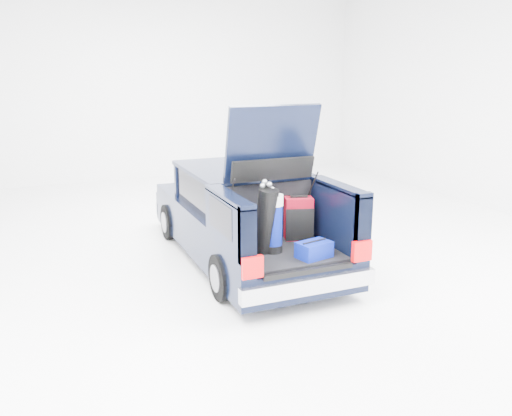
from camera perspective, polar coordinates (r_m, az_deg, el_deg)
name	(u,v)px	position (r m, az deg, el deg)	size (l,w,h in m)	color
ground	(244,258)	(8.61, -1.29, -5.33)	(14.00, 14.00, 0.00)	white
car	(241,216)	(8.50, -1.58, -0.84)	(1.87, 4.65, 2.47)	black
red_suitcase	(299,219)	(7.55, 4.52, -1.12)	(0.43, 0.35, 0.63)	maroon
black_golf_bag	(266,221)	(6.95, 1.05, -1.33)	(0.38, 0.43, 0.96)	black
blue_golf_bag	(273,223)	(6.99, 1.81, -1.57)	(0.31, 0.31, 0.86)	black
blue_duffel	(314,250)	(6.90, 6.14, -4.38)	(0.48, 0.37, 0.22)	navy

